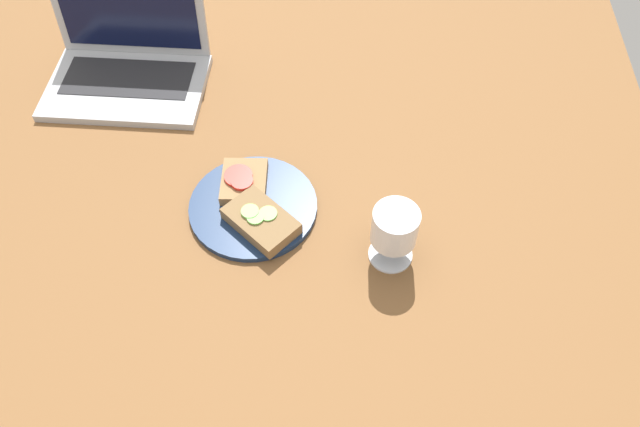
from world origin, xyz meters
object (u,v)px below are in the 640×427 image
(plate, at_px, (253,207))
(sandwich_with_cucumber, at_px, (261,221))
(laptop, at_px, (127,57))
(sandwich_with_tomato, at_px, (244,181))
(wine_glass, at_px, (394,230))

(plate, xyz_separation_m, sandwich_with_cucumber, (0.02, -0.04, 0.02))
(sandwich_with_cucumber, relative_size, laptop, 0.45)
(laptop, bearing_deg, sandwich_with_cucumber, -48.94)
(sandwich_with_tomato, relative_size, wine_glass, 0.87)
(sandwich_with_cucumber, xyz_separation_m, sandwich_with_tomato, (-0.04, 0.08, -0.00))
(plate, distance_m, laptop, 0.43)
(sandwich_with_tomato, bearing_deg, laptop, 134.48)
(plate, distance_m, sandwich_with_cucumber, 0.05)
(laptop, bearing_deg, wine_glass, -36.81)
(plate, xyz_separation_m, sandwich_with_tomato, (-0.02, 0.04, 0.02))
(plate, bearing_deg, wine_glass, -18.29)
(sandwich_with_tomato, bearing_deg, plate, -62.77)
(sandwich_with_tomato, xyz_separation_m, wine_glass, (0.26, -0.12, 0.05))
(sandwich_with_cucumber, xyz_separation_m, wine_glass, (0.22, -0.04, 0.05))
(sandwich_with_tomato, bearing_deg, wine_glass, -24.85)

